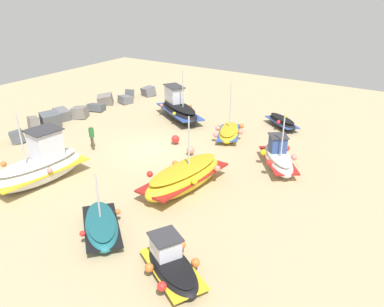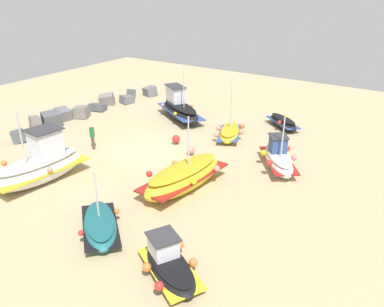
% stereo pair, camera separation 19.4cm
% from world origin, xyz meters
% --- Properties ---
extents(ground_plane, '(47.72, 47.72, 0.00)m').
position_xyz_m(ground_plane, '(0.00, 0.00, 0.00)').
color(ground_plane, tan).
extents(fishing_boat_0, '(5.66, 2.79, 3.99)m').
position_xyz_m(fishing_boat_0, '(-2.98, -4.70, 0.71)').
color(fishing_boat_0, gold).
rests_on(fishing_boat_0, ground_plane).
extents(fishing_boat_1, '(4.34, 5.57, 4.14)m').
position_xyz_m(fishing_boat_1, '(6.08, 1.96, 0.82)').
color(fishing_boat_1, black).
rests_on(fishing_boat_1, ground_plane).
extents(fishing_boat_2, '(5.46, 2.78, 4.19)m').
position_xyz_m(fishing_boat_2, '(-6.58, 2.31, 0.93)').
color(fishing_boat_2, white).
rests_on(fishing_boat_2, ground_plane).
extents(fishing_boat_3, '(4.13, 3.54, 3.43)m').
position_xyz_m(fishing_boat_3, '(2.18, -7.85, 0.61)').
color(fishing_boat_3, white).
rests_on(fishing_boat_3, ground_plane).
extents(fishing_boat_4, '(3.42, 3.70, 2.89)m').
position_xyz_m(fishing_boat_4, '(-8.19, -3.90, 0.41)').
color(fishing_boat_4, '#1E6670').
rests_on(fishing_boat_4, ground_plane).
extents(fishing_boat_5, '(3.73, 2.63, 3.90)m').
position_xyz_m(fishing_boat_5, '(4.68, -3.28, 0.40)').
color(fishing_boat_5, gold).
rests_on(fishing_boat_5, ground_plane).
extents(fishing_boat_6, '(2.79, 3.54, 1.44)m').
position_xyz_m(fishing_boat_6, '(-8.59, -7.92, 0.46)').
color(fishing_boat_6, black).
rests_on(fishing_boat_6, ground_plane).
extents(fishing_boat_7, '(2.88, 3.27, 0.88)m').
position_xyz_m(fishing_boat_7, '(8.69, -5.62, 0.43)').
color(fishing_boat_7, black).
rests_on(fishing_boat_7, ground_plane).
extents(person_walking, '(0.32, 0.32, 1.69)m').
position_xyz_m(person_walking, '(-1.92, 3.21, 0.98)').
color(person_walking, brown).
rests_on(person_walking, ground_plane).
extents(breakwater_rocks, '(21.78, 2.96, 1.32)m').
position_xyz_m(breakwater_rocks, '(0.14, 8.91, 0.42)').
color(breakwater_rocks, slate).
rests_on(breakwater_rocks, ground_plane).
extents(mooring_buoy_0, '(0.50, 0.50, 0.61)m').
position_xyz_m(mooring_buoy_0, '(0.76, -2.65, 0.36)').
color(mooring_buoy_0, '#3F3F42').
rests_on(mooring_buoy_0, ground_plane).
extents(mooring_buoy_1, '(0.54, 0.54, 0.66)m').
position_xyz_m(mooring_buoy_1, '(1.69, -0.83, 0.38)').
color(mooring_buoy_1, '#3F3F42').
rests_on(mooring_buoy_1, ground_plane).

